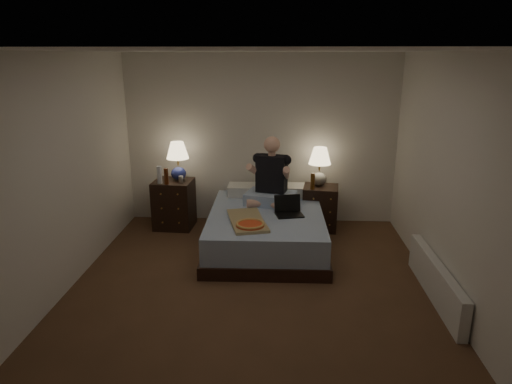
# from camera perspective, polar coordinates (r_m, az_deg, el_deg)

# --- Properties ---
(floor) EXTENTS (4.00, 4.50, 0.00)m
(floor) POSITION_cam_1_polar(r_m,az_deg,el_deg) (5.09, -0.54, -12.18)
(floor) COLOR brown
(floor) RESTS_ON ground
(ceiling) EXTENTS (4.00, 4.50, 0.00)m
(ceiling) POSITION_cam_1_polar(r_m,az_deg,el_deg) (4.45, -0.63, 17.25)
(ceiling) COLOR white
(ceiling) RESTS_ON ground
(wall_back) EXTENTS (4.00, 0.00, 2.50)m
(wall_back) POSITION_cam_1_polar(r_m,az_deg,el_deg) (6.81, 0.60, 6.52)
(wall_back) COLOR silver
(wall_back) RESTS_ON ground
(wall_front) EXTENTS (4.00, 0.00, 2.50)m
(wall_front) POSITION_cam_1_polar(r_m,az_deg,el_deg) (2.52, -3.82, -12.05)
(wall_front) COLOR silver
(wall_front) RESTS_ON ground
(wall_left) EXTENTS (0.00, 4.50, 2.50)m
(wall_left) POSITION_cam_1_polar(r_m,az_deg,el_deg) (5.14, -23.46, 1.71)
(wall_left) COLOR silver
(wall_left) RESTS_ON ground
(wall_right) EXTENTS (0.00, 4.50, 2.50)m
(wall_right) POSITION_cam_1_polar(r_m,az_deg,el_deg) (4.92, 23.38, 1.09)
(wall_right) COLOR silver
(wall_right) RESTS_ON ground
(bed) EXTENTS (1.49, 1.98, 0.49)m
(bed) POSITION_cam_1_polar(r_m,az_deg,el_deg) (6.06, 1.27, -4.71)
(bed) COLOR #5B80B7
(bed) RESTS_ON floor
(nightstand_left) EXTENTS (0.58, 0.53, 0.71)m
(nightstand_left) POSITION_cam_1_polar(r_m,az_deg,el_deg) (6.82, -10.20, -1.49)
(nightstand_left) COLOR black
(nightstand_left) RESTS_ON floor
(nightstand_right) EXTENTS (0.54, 0.50, 0.64)m
(nightstand_right) POSITION_cam_1_polar(r_m,az_deg,el_deg) (6.73, 8.03, -1.95)
(nightstand_right) COLOR black
(nightstand_right) RESTS_ON floor
(lamp_left) EXTENTS (0.38, 0.38, 0.56)m
(lamp_left) POSITION_cam_1_polar(r_m,az_deg,el_deg) (6.69, -9.73, 3.83)
(lamp_left) COLOR navy
(lamp_left) RESTS_ON nightstand_left
(lamp_right) EXTENTS (0.35, 0.35, 0.56)m
(lamp_right) POSITION_cam_1_polar(r_m,az_deg,el_deg) (6.63, 7.94, 3.17)
(lamp_right) COLOR gray
(lamp_right) RESTS_ON nightstand_right
(water_bottle) EXTENTS (0.07, 0.07, 0.25)m
(water_bottle) POSITION_cam_1_polar(r_m,az_deg,el_deg) (6.59, -11.98, 2.12)
(water_bottle) COLOR white
(water_bottle) RESTS_ON nightstand_left
(soda_can) EXTENTS (0.07, 0.07, 0.10)m
(soda_can) POSITION_cam_1_polar(r_m,az_deg,el_deg) (6.58, -9.36, 1.57)
(soda_can) COLOR beige
(soda_can) RESTS_ON nightstand_left
(beer_bottle_left) EXTENTS (0.06, 0.06, 0.23)m
(beer_bottle_left) POSITION_cam_1_polar(r_m,az_deg,el_deg) (6.52, -11.16, 1.92)
(beer_bottle_left) COLOR #50210B
(beer_bottle_left) RESTS_ON nightstand_left
(beer_bottle_right) EXTENTS (0.06, 0.06, 0.23)m
(beer_bottle_right) POSITION_cam_1_polar(r_m,az_deg,el_deg) (6.46, 7.09, 1.33)
(beer_bottle_right) COLOR #532E0B
(beer_bottle_right) RESTS_ON nightstand_right
(person) EXTENTS (0.77, 0.67, 0.93)m
(person) POSITION_cam_1_polar(r_m,az_deg,el_deg) (6.17, 1.85, 2.63)
(person) COLOR black
(person) RESTS_ON bed
(laptop) EXTENTS (0.39, 0.35, 0.24)m
(laptop) POSITION_cam_1_polar(r_m,az_deg,el_deg) (5.82, 4.21, -1.84)
(laptop) COLOR black
(laptop) RESTS_ON bed
(pizza_box) EXTENTS (0.58, 0.84, 0.08)m
(pizza_box) POSITION_cam_1_polar(r_m,az_deg,el_deg) (5.41, -0.74, -4.17)
(pizza_box) COLOR tan
(pizza_box) RESTS_ON bed
(radiator) EXTENTS (0.10, 1.60, 0.40)m
(radiator) POSITION_cam_1_polar(r_m,az_deg,el_deg) (5.20, 21.54, -10.31)
(radiator) COLOR silver
(radiator) RESTS_ON floor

